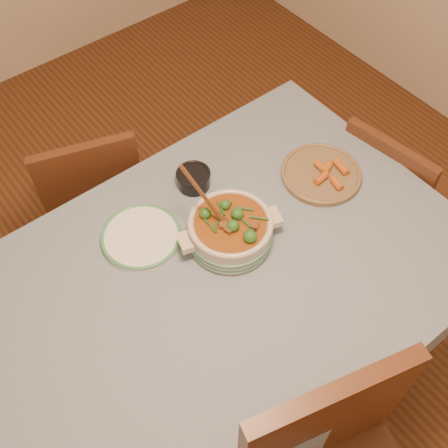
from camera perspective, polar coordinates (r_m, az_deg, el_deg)
name	(u,v)px	position (r m, az deg, el deg)	size (l,w,h in m)	color
floor	(210,378)	(2.38, -1.43, -15.37)	(4.50, 4.50, 0.00)	#4A2515
dining_table	(206,300)	(1.78, -1.86, -7.72)	(1.68, 1.08, 0.76)	brown
stew_casserole	(230,229)	(1.73, 0.63, -0.54)	(0.33, 0.32, 0.31)	beige
white_plate	(141,236)	(1.80, -8.41, -1.26)	(0.28, 0.28, 0.02)	white
condiment_bowl	(193,178)	(1.90, -3.12, 4.70)	(0.12, 0.12, 0.06)	black
fried_plate	(321,173)	(1.96, 9.85, 5.13)	(0.32, 0.32, 0.05)	olive
chair_far	(94,191)	(2.35, -13.11, 3.24)	(0.48, 0.48, 0.82)	#512B18
chair_right	(387,192)	(2.39, 16.19, 3.14)	(0.42, 0.42, 0.81)	#512B18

